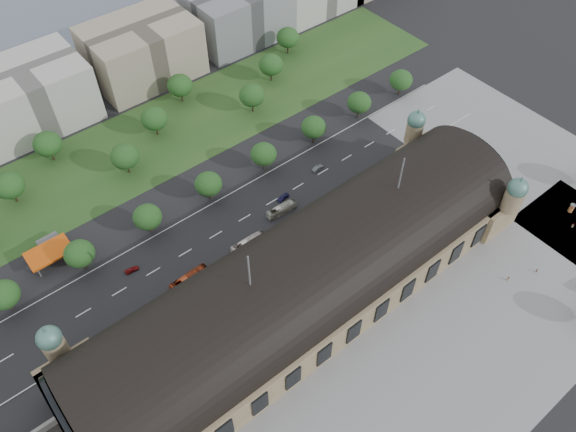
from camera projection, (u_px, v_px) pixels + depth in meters
ground at (307, 297)px, 172.53m from camera, size 900.00×900.00×0.00m
station at (308, 278)px, 164.77m from camera, size 150.00×48.40×44.30m
plaza_south at (438, 383)px, 154.24m from camera, size 190.00×48.00×0.12m
plaza_east at (512, 153)px, 214.95m from camera, size 56.00×100.00×0.12m
road_slab at (185, 253)px, 183.65m from camera, size 260.00×26.00×0.10m
grass_belt at (119, 157)px, 213.72m from camera, size 300.00×45.00×0.10m
petrol_station at (50, 248)px, 181.35m from camera, size 14.00×13.00×5.05m
office_3 at (29, 96)px, 218.84m from camera, size 45.00×32.00×24.00m
office_4 at (142, 51)px, 239.43m from camera, size 45.00×32.00×24.00m
office_5 at (238, 13)px, 260.03m from camera, size 45.00×32.00×24.00m
tree_row_2 at (3, 295)px, 164.26m from camera, size 9.60×9.60×11.52m
tree_row_3 at (79, 254)px, 174.15m from camera, size 9.60×9.60×11.52m
tree_row_4 at (147, 217)px, 184.03m from camera, size 9.60×9.60×11.52m
tree_row_5 at (208, 184)px, 193.91m from camera, size 9.60×9.60×11.52m
tree_row_6 at (264, 154)px, 203.80m from camera, size 9.60×9.60×11.52m
tree_row_7 at (314, 127)px, 213.68m from camera, size 9.60×9.60×11.52m
tree_row_8 at (359, 103)px, 223.57m from camera, size 9.60×9.60×11.52m
tree_row_9 at (401, 80)px, 233.45m from camera, size 9.60×9.60×11.52m
tree_belt_4 at (9, 185)px, 192.59m from camera, size 10.40×10.40×12.48m
tree_belt_5 at (47, 144)px, 206.53m from camera, size 10.40×10.40×12.48m
tree_belt_6 at (125, 156)px, 202.13m from camera, size 10.40×10.40×12.48m
tree_belt_7 at (154, 119)px, 216.07m from camera, size 10.40×10.40×12.48m
tree_belt_8 at (180, 85)px, 230.01m from camera, size 10.40×10.40×12.48m
tree_belt_9 at (252, 95)px, 225.61m from camera, size 10.40×10.40×12.48m
tree_belt_10 at (271, 65)px, 239.54m from camera, size 10.40×10.40×12.48m
tree_belt_11 at (288, 38)px, 253.48m from camera, size 10.40×10.40×12.48m
traffic_car_3 at (132, 270)px, 178.43m from camera, size 4.69×2.28×1.31m
traffic_car_4 at (283, 197)px, 198.77m from camera, size 5.00×2.54×1.63m
traffic_car_5 at (318, 168)px, 208.59m from camera, size 5.02×2.16×1.61m
traffic_car_6 at (413, 142)px, 218.07m from camera, size 5.65×3.04×1.51m
parked_car_0 at (86, 366)px, 156.68m from camera, size 4.77×4.08×1.55m
parked_car_1 at (90, 364)px, 157.18m from camera, size 5.94×4.38×1.50m
parked_car_2 at (135, 335)px, 163.06m from camera, size 5.31×4.86×1.49m
parked_car_3 at (108, 343)px, 161.35m from camera, size 4.89×3.76×1.55m
parked_car_4 at (173, 298)px, 171.44m from camera, size 3.95×3.44×1.29m
parked_car_5 at (169, 314)px, 167.66m from camera, size 5.68×5.01×1.46m
parked_car_6 at (164, 304)px, 170.04m from camera, size 4.82×3.72×1.30m
bus_west at (190, 279)px, 174.58m from camera, size 13.51×3.70×3.73m
bus_mid at (249, 243)px, 184.05m from camera, size 12.66×3.28×3.50m
bus_east at (282, 209)px, 194.05m from camera, size 11.51×3.26×3.17m
advertising_column at (572, 208)px, 194.14m from camera, size 1.82×1.82×3.45m
pedestrian_0 at (508, 279)px, 175.89m from camera, size 0.93×0.64×1.74m
pedestrian_1 at (537, 271)px, 178.00m from camera, size 0.70×0.68×1.62m
pedestrian_5 at (573, 226)px, 190.13m from camera, size 0.77×0.99×1.77m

